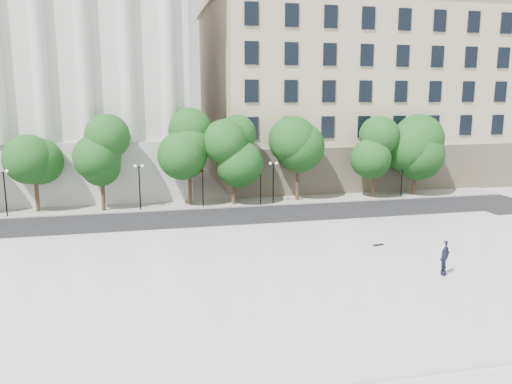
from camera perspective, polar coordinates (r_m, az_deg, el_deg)
ground at (r=25.59m, az=3.26°, el=-12.59°), size 160.00×160.00×0.00m
plaza at (r=28.18m, az=1.55°, el=-9.81°), size 44.00×22.00×0.45m
street at (r=42.31m, az=-3.49°, el=-3.06°), size 60.00×8.00×0.02m
far_sidewalk at (r=48.07m, az=-4.66°, el=-1.32°), size 60.00×4.00×0.12m
building_west at (r=62.05m, az=-23.04°, el=12.52°), size 31.50×27.65×25.60m
building_east at (r=66.96m, az=10.80°, el=11.50°), size 36.00×26.15×23.00m
traffic_light_west at (r=45.60m, az=-6.14°, el=2.65°), size 0.59×1.80×4.21m
traffic_light_east at (r=46.53m, az=0.54°, el=2.92°), size 0.63×1.90×4.25m
person_lying at (r=29.73m, az=20.61°, el=-8.41°), size 1.86×1.89×0.53m
skateboard at (r=34.26m, az=13.81°, el=-5.88°), size 0.79×0.35×0.08m
street_trees at (r=46.95m, az=-3.43°, el=4.52°), size 47.09×5.19×7.52m
lamp_posts at (r=46.17m, az=-4.54°, el=1.81°), size 37.80×0.28×4.46m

